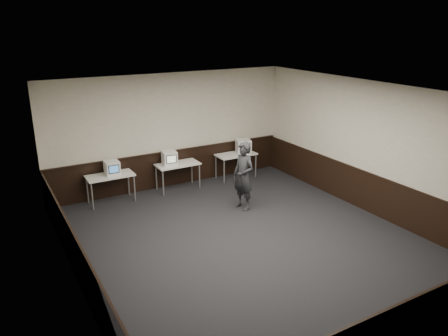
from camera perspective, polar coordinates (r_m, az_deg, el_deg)
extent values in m
plane|color=black|center=(9.54, 3.00, -9.59)|extent=(8.00, 8.00, 0.00)
plane|color=white|center=(8.51, 3.37, 9.76)|extent=(8.00, 8.00, 0.00)
plane|color=beige|center=(12.31, -6.98, 4.84)|extent=(7.00, 0.00, 7.00)
plane|color=beige|center=(6.23, 23.88, -10.97)|extent=(7.00, 0.00, 7.00)
plane|color=beige|center=(7.70, -19.38, -4.69)|extent=(0.00, 8.00, 8.00)
plane|color=beige|center=(11.12, 18.55, 2.49)|extent=(0.00, 8.00, 8.00)
cube|color=black|center=(12.60, -6.75, -0.04)|extent=(6.98, 0.04, 1.00)
cube|color=black|center=(6.83, 22.47, -19.00)|extent=(6.98, 0.04, 1.00)
cube|color=black|center=(8.18, -18.40, -11.76)|extent=(0.04, 7.98, 1.00)
cube|color=black|center=(11.44, 17.92, -2.82)|extent=(0.04, 7.98, 1.00)
cube|color=black|center=(12.43, -6.80, 2.21)|extent=(6.98, 0.06, 0.04)
cube|color=silver|center=(11.61, -14.68, -0.98)|extent=(1.20, 0.60, 0.04)
cylinder|color=#999999|center=(11.40, -16.84, -3.57)|extent=(0.04, 0.04, 0.71)
cylinder|color=#999999|center=(11.66, -11.60, -2.63)|extent=(0.04, 0.04, 0.71)
cylinder|color=#999999|center=(11.86, -17.41, -2.76)|extent=(0.04, 0.04, 0.71)
cylinder|color=#999999|center=(12.10, -12.35, -1.88)|extent=(0.04, 0.04, 0.71)
cube|color=silver|center=(12.19, -6.08, 0.49)|extent=(1.20, 0.60, 0.04)
cylinder|color=#999999|center=(11.90, -7.95, -1.97)|extent=(0.04, 0.04, 0.71)
cylinder|color=#999999|center=(12.32, -3.21, -1.09)|extent=(0.04, 0.04, 0.71)
cylinder|color=#999999|center=(12.34, -8.83, -1.25)|extent=(0.04, 0.04, 0.71)
cylinder|color=#999999|center=(12.74, -4.22, -0.43)|extent=(0.04, 0.04, 0.71)
cube|color=silver|center=(13.03, 1.58, 1.78)|extent=(1.20, 0.60, 0.04)
cylinder|color=#999999|center=(12.67, 0.02, -0.48)|extent=(0.04, 0.04, 0.71)
cylinder|color=#999999|center=(13.23, 4.16, 0.29)|extent=(0.04, 0.04, 0.71)
cylinder|color=#999999|center=(13.09, -1.07, 0.14)|extent=(0.04, 0.04, 0.71)
cylinder|color=#999999|center=(13.62, 2.99, 0.87)|extent=(0.04, 0.04, 0.71)
cube|color=white|center=(11.58, -14.42, 0.03)|extent=(0.37, 0.39, 0.36)
cube|color=black|center=(11.40, -14.19, -0.15)|extent=(0.27, 0.02, 0.22)
cube|color=teal|center=(11.39, -14.17, -0.17)|extent=(0.23, 0.01, 0.18)
cube|color=white|center=(12.09, -7.14, 1.33)|extent=(0.43, 0.45, 0.38)
cube|color=black|center=(11.90, -6.89, 1.15)|extent=(0.29, 0.05, 0.23)
cube|color=silver|center=(11.89, -6.88, 1.14)|extent=(0.25, 0.04, 0.19)
cube|color=white|center=(13.07, 2.55, 2.86)|extent=(0.53, 0.54, 0.41)
cube|color=black|center=(12.86, 2.78, 2.69)|extent=(0.30, 0.11, 0.25)
cube|color=teal|center=(12.85, 2.80, 2.68)|extent=(0.26, 0.09, 0.21)
imported|color=#242529|center=(10.82, 2.56, -1.07)|extent=(0.54, 0.70, 1.72)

